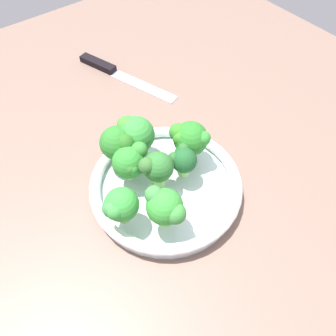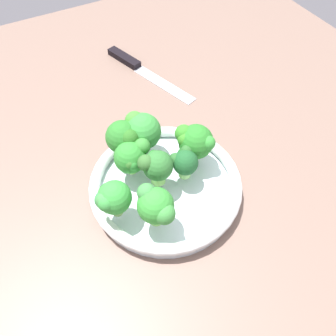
{
  "view_description": "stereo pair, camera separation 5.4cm",
  "coord_description": "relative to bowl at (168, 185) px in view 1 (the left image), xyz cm",
  "views": [
    {
      "loc": [
        29.85,
        -19.82,
        49.78
      ],
      "look_at": [
        3.77,
        0.47,
        6.46
      ],
      "focal_mm": 36.31,
      "sensor_mm": 36.0,
      "label": 1
    },
    {
      "loc": [
        32.83,
        -15.26,
        49.78
      ],
      "look_at": [
        3.77,
        0.47,
        6.46
      ],
      "focal_mm": 36.31,
      "sensor_mm": 36.0,
      "label": 2
    }
  ],
  "objects": [
    {
      "name": "ground_plane",
      "position": [
        -3.77,
        -0.47,
        -3.02
      ],
      "size": [
        130.0,
        130.0,
        2.5
      ],
      "primitive_type": "cube",
      "color": "#785F52"
    },
    {
      "name": "bowl",
      "position": [
        0.0,
        0.0,
        0.0
      ],
      "size": [
        25.89,
        25.89,
        3.46
      ],
      "color": "silver",
      "rests_on": "ground_plane"
    },
    {
      "name": "broccoli_floret_0",
      "position": [
        -8.43,
        -0.52,
        5.94
      ],
      "size": [
        6.56,
        7.01,
        7.31
      ],
      "color": "#98D363",
      "rests_on": "bowl"
    },
    {
      "name": "broccoli_floret_1",
      "position": [
        -2.18,
        6.22,
        5.69
      ],
      "size": [
        6.16,
        6.0,
        6.81
      ],
      "color": "#87C460",
      "rests_on": "bowl"
    },
    {
      "name": "broccoli_floret_2",
      "position": [
        -8.38,
        -3.84,
        5.9
      ],
      "size": [
        6.17,
        5.84,
        7.04
      ],
      "color": "#85CC5D",
      "rests_on": "bowl"
    },
    {
      "name": "broccoli_floret_3",
      "position": [
        0.22,
        2.91,
        4.97
      ],
      "size": [
        4.67,
        4.42,
        5.43
      ],
      "color": "#83BD64",
      "rests_on": "bowl"
    },
    {
      "name": "broccoli_floret_4",
      "position": [
        1.87,
        -10.33,
        5.88
      ],
      "size": [
        5.18,
        5.55,
        6.73
      ],
      "color": "#82B355",
      "rests_on": "bowl"
    },
    {
      "name": "broccoli_floret_5",
      "position": [
        6.13,
        -5.28,
        6.06
      ],
      "size": [
        6.72,
        5.47,
        7.08
      ],
      "color": "#88C65B",
      "rests_on": "bowl"
    },
    {
      "name": "broccoli_floret_6",
      "position": [
        -0.66,
        -1.8,
        5.74
      ],
      "size": [
        5.07,
        5.59,
        6.6
      ],
      "color": "#7BC052",
      "rests_on": "bowl"
    },
    {
      "name": "broccoli_floret_7",
      "position": [
        -4.31,
        -4.39,
        5.32
      ],
      "size": [
        5.51,
        6.34,
        6.31
      ],
      "color": "#9ACA69",
      "rests_on": "bowl"
    },
    {
      "name": "knife",
      "position": [
        -33.75,
        10.17,
        -1.21
      ],
      "size": [
        26.02,
        10.59,
        1.5
      ],
      "color": "silver",
      "rests_on": "ground_plane"
    }
  ]
}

